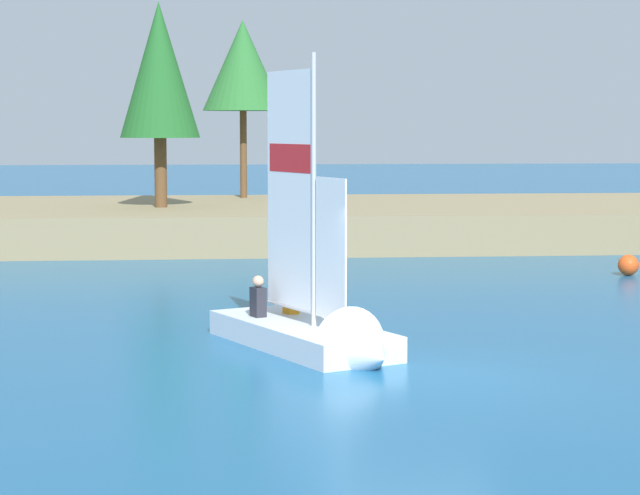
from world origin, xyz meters
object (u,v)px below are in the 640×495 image
sailboat (325,333)px  channel_buoy (628,265)px  shoreline_tree_midright (243,66)px  shoreline_tree_centre (159,71)px

sailboat → channel_buoy: bearing=114.4°
shoreline_tree_midright → channel_buoy: 17.67m
shoreline_tree_midright → sailboat: bearing=-88.4°
shoreline_tree_centre → shoreline_tree_midright: size_ratio=1.02×
shoreline_tree_midright → sailboat: 24.55m
shoreline_tree_midright → channel_buoy: size_ratio=11.93×
shoreline_tree_midright → sailboat: (0.67, -23.92, -5.49)m
shoreline_tree_centre → sailboat: 20.02m
shoreline_tree_midright → channel_buoy: bearing=-56.3°
shoreline_tree_centre → channel_buoy: size_ratio=12.19×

